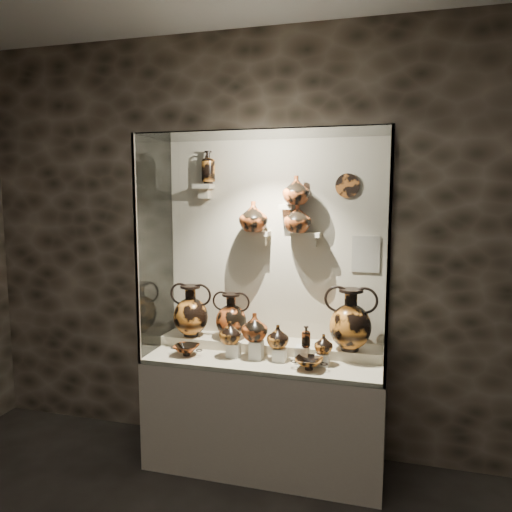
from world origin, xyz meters
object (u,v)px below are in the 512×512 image
at_px(amphora_left, 191,311).
at_px(lekythos_tall, 208,165).
at_px(jug_c, 278,336).
at_px(kylix_left, 187,349).
at_px(jug_b, 255,327).
at_px(amphora_right, 350,319).
at_px(jug_a, 230,332).
at_px(lekythos_small, 306,335).
at_px(kylix_right, 309,362).
at_px(ovoid_vase_a, 253,216).
at_px(ovoid_vase_b, 296,190).
at_px(amphora_mid, 231,316).
at_px(jug_e, 324,344).
at_px(ovoid_vase_c, 297,218).

bearing_deg(amphora_left, lekythos_tall, 57.08).
bearing_deg(jug_c, kylix_left, 176.54).
bearing_deg(jug_b, amphora_right, 8.39).
bearing_deg(amphora_right, jug_a, -143.09).
height_order(jug_a, lekythos_small, lekythos_small).
xyz_separation_m(amphora_left, lekythos_small, (0.93, -0.19, -0.07)).
height_order(kylix_right, ovoid_vase_a, ovoid_vase_a).
bearing_deg(lekythos_small, jug_b, 170.88).
bearing_deg(jug_b, jug_c, -4.29).
relative_size(amphora_left, ovoid_vase_b, 1.94).
relative_size(amphora_left, jug_c, 2.45).
height_order(amphora_mid, jug_a, amphora_mid).
bearing_deg(jug_c, lekythos_small, -18.59).
height_order(amphora_right, ovoid_vase_b, ovoid_vase_b).
xyz_separation_m(kylix_left, ovoid_vase_a, (0.42, 0.30, 0.95)).
distance_m(amphora_mid, jug_c, 0.45).
bearing_deg(lekythos_tall, jug_e, -15.68).
bearing_deg(ovoid_vase_b, amphora_right, -6.54).
xyz_separation_m(kylix_right, ovoid_vase_a, (-0.48, 0.34, 0.95)).
distance_m(amphora_mid, jug_b, 0.30).
relative_size(ovoid_vase_b, ovoid_vase_c, 1.00).
height_order(lekythos_small, ovoid_vase_b, ovoid_vase_b).
xyz_separation_m(amphora_left, ovoid_vase_a, (0.49, 0.05, 0.73)).
height_order(jug_c, ovoid_vase_a, ovoid_vase_a).
bearing_deg(amphora_left, ovoid_vase_b, 19.81).
xyz_separation_m(lekythos_small, ovoid_vase_c, (-0.12, 0.26, 0.79)).
height_order(amphora_right, jug_e, amphora_right).
distance_m(amphora_left, lekythos_small, 0.96).
bearing_deg(ovoid_vase_a, jug_e, -15.49).
bearing_deg(ovoid_vase_a, amphora_left, -168.04).
relative_size(jug_b, kylix_left, 0.85).
distance_m(jug_a, lekythos_small, 0.55).
xyz_separation_m(kylix_left, lekythos_tall, (0.05, 0.35, 1.33)).
distance_m(jug_b, kylix_right, 0.47).
height_order(amphora_left, lekythos_tall, lekythos_tall).
relative_size(lekythos_tall, ovoid_vase_b, 1.35).
bearing_deg(jug_b, jug_a, -174.54).
xyz_separation_m(lekythos_tall, ovoid_vase_a, (0.37, -0.05, -0.38)).
bearing_deg(ovoid_vase_c, lekythos_tall, -177.63).
xyz_separation_m(amphora_right, ovoid_vase_b, (-0.41, 0.08, 0.90)).
height_order(jug_e, kylix_right, jug_e).
height_order(amphora_mid, jug_c, amphora_mid).
relative_size(jug_e, ovoid_vase_a, 0.60).
relative_size(amphora_mid, ovoid_vase_c, 1.70).
distance_m(jug_e, ovoid_vase_a, 1.04).
bearing_deg(amphora_right, ovoid_vase_c, -166.24).
relative_size(jug_e, lekythos_small, 0.79).
xyz_separation_m(jug_b, kylix_left, (-0.49, -0.08, -0.18)).
distance_m(jug_b, ovoid_vase_b, 1.02).
distance_m(kylix_left, lekythos_tall, 1.38).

